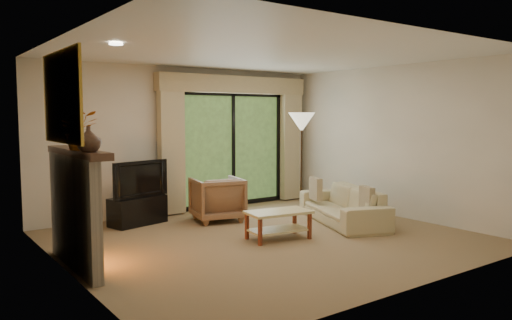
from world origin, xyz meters
TOP-DOWN VIEW (x-y plane):
  - floor at (0.00, 0.00)m, footprint 5.50×5.50m
  - ceiling at (0.00, 0.00)m, footprint 5.50×5.50m
  - wall_back at (0.00, 2.50)m, footprint 5.00×0.00m
  - wall_front at (0.00, -2.50)m, footprint 5.00×0.00m
  - wall_left at (-2.75, 0.00)m, footprint 0.00×5.00m
  - wall_right at (2.75, 0.00)m, footprint 0.00×5.00m
  - fireplace at (-2.63, 0.20)m, footprint 0.24×1.70m
  - mirror at (-2.71, 0.20)m, footprint 0.07×1.45m
  - sliding_door at (1.00, 2.45)m, footprint 2.26×0.10m
  - curtain_left at (-0.35, 2.34)m, footprint 0.45×0.18m
  - curtain_right at (2.35, 2.34)m, footprint 0.45×0.18m
  - cornice at (1.00, 2.36)m, footprint 3.20×0.24m
  - media_console at (-1.15, 1.95)m, footprint 0.97×0.61m
  - tv at (-1.15, 1.95)m, footprint 1.01×0.38m
  - armchair at (0.04, 1.47)m, footprint 0.93×0.95m
  - sofa at (1.61, 0.12)m, footprint 1.44×2.13m
  - pillow_near at (1.54, -0.45)m, footprint 0.22×0.36m
  - pillow_far at (1.54, 0.69)m, footprint 0.23×0.39m
  - coffee_table at (0.09, -0.11)m, footprint 0.96×0.62m
  - floor_lamp at (1.71, 1.26)m, footprint 0.51×0.51m
  - vase at (-2.61, -0.35)m, footprint 0.27×0.27m
  - branches at (-2.61, -0.03)m, footprint 0.42×0.38m

SIDE VIEW (x-z plane):
  - floor at x=0.00m, z-range 0.00..0.00m
  - coffee_table at x=0.09m, z-range 0.00..0.40m
  - media_console at x=-1.15m, z-range 0.00..0.45m
  - sofa at x=1.61m, z-range 0.00..0.58m
  - armchair at x=0.04m, z-range 0.00..0.73m
  - pillow_near at x=1.54m, z-range 0.31..0.67m
  - pillow_far at x=1.54m, z-range 0.30..0.69m
  - fireplace at x=-2.63m, z-range 0.00..1.37m
  - tv at x=-1.15m, z-range 0.45..1.03m
  - floor_lamp at x=1.71m, z-range 0.00..1.80m
  - sliding_door at x=1.00m, z-range 0.02..2.18m
  - curtain_left at x=-0.35m, z-range 0.02..2.38m
  - curtain_right at x=2.35m, z-range 0.02..2.38m
  - wall_back at x=0.00m, z-range -1.20..3.80m
  - wall_front at x=0.00m, z-range -1.20..3.80m
  - wall_left at x=-2.75m, z-range -1.20..3.80m
  - wall_right at x=2.75m, z-range -1.20..3.80m
  - vase at x=-2.61m, z-range 1.37..1.64m
  - branches at x=-2.61m, z-range 1.37..1.80m
  - mirror at x=-2.71m, z-range 1.44..2.46m
  - cornice at x=1.00m, z-range 2.16..2.48m
  - ceiling at x=0.00m, z-range 2.60..2.60m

